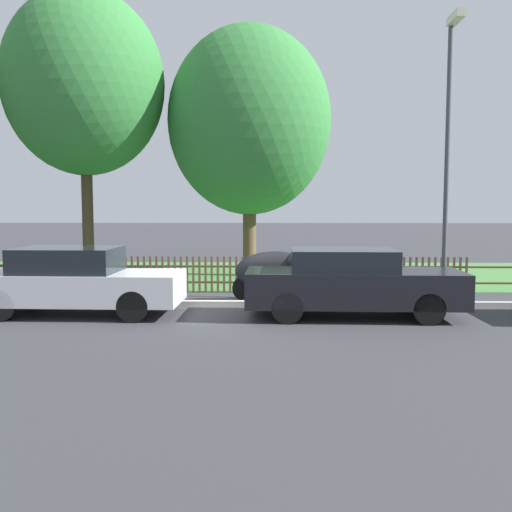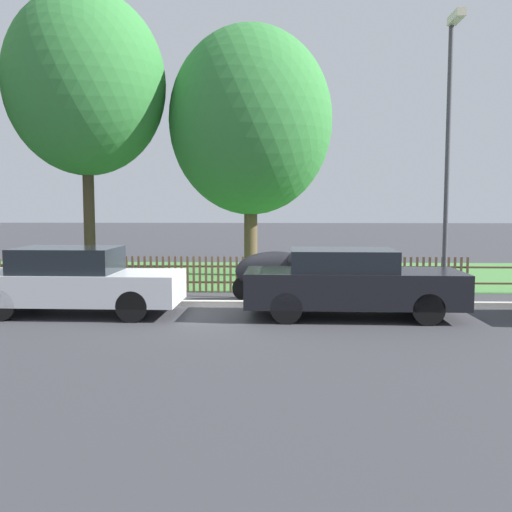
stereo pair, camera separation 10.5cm
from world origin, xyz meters
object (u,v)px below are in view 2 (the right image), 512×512
at_px(covered_motorcycle, 278,271).
at_px(street_lamp, 450,129).
at_px(parked_car_navy_estate, 351,282).
at_px(tree_mid_park, 251,122).
at_px(tree_behind_motorcycle, 86,84).
at_px(parked_car_black_saloon, 76,281).

distance_m(covered_motorcycle, street_lamp, 5.16).
bearing_deg(parked_car_navy_estate, tree_mid_park, 109.95).
distance_m(tree_behind_motorcycle, tree_mid_park, 5.22).
xyz_separation_m(parked_car_black_saloon, street_lamp, (8.23, 1.69, 3.33)).
xyz_separation_m(covered_motorcycle, street_lamp, (3.95, -0.11, 3.33)).
height_order(tree_mid_park, street_lamp, tree_mid_park).
bearing_deg(parked_car_black_saloon, parked_car_navy_estate, 0.03).
bearing_deg(tree_mid_park, covered_motorcycle, -80.22).
bearing_deg(parked_car_navy_estate, covered_motorcycle, 129.16).
bearing_deg(tree_behind_motorcycle, parked_car_navy_estate, -39.25).
distance_m(parked_car_navy_estate, tree_behind_motorcycle, 10.91).
bearing_deg(parked_car_navy_estate, parked_car_black_saloon, -179.86).
height_order(covered_motorcycle, tree_behind_motorcycle, tree_behind_motorcycle).
relative_size(parked_car_navy_estate, street_lamp, 0.68).
bearing_deg(covered_motorcycle, street_lamp, 1.22).
bearing_deg(street_lamp, tree_mid_park, 133.22).
xyz_separation_m(parked_car_black_saloon, tree_behind_motorcycle, (-1.62, 5.93, 5.30)).
bearing_deg(tree_mid_park, street_lamp, -46.78).
bearing_deg(parked_car_black_saloon, street_lamp, 12.66).
relative_size(parked_car_navy_estate, tree_mid_park, 0.55).
xyz_separation_m(tree_behind_motorcycle, tree_mid_park, (5.04, 0.88, -1.03)).
distance_m(covered_motorcycle, tree_behind_motorcycle, 8.94).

